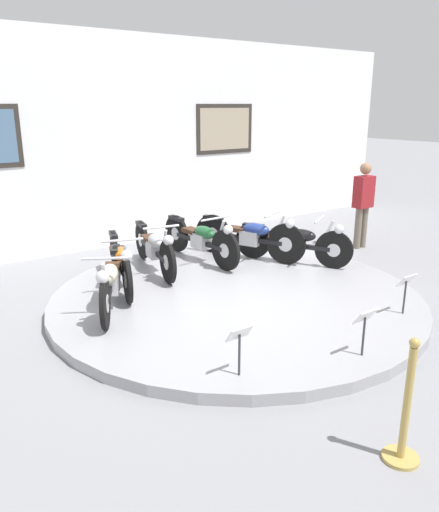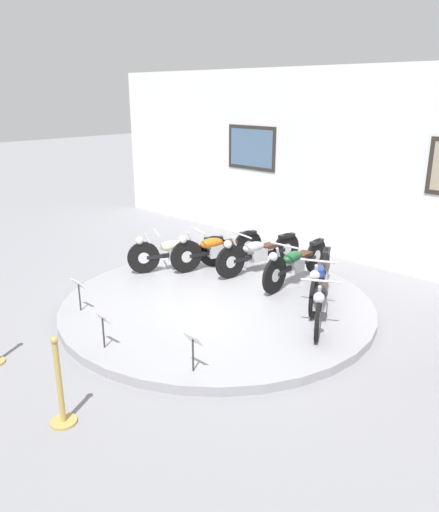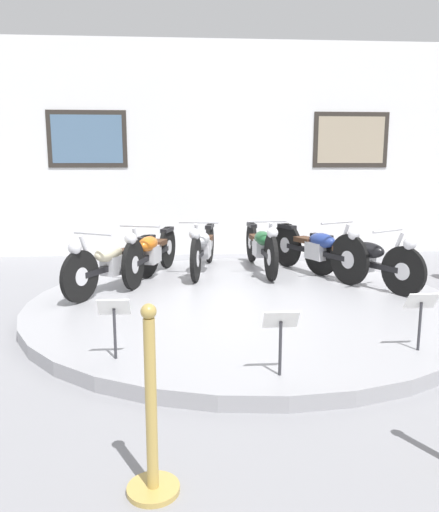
{
  "view_description": "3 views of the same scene",
  "coord_description": "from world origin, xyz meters",
  "px_view_note": "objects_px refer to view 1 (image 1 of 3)",
  "views": [
    {
      "loc": [
        -3.86,
        -5.08,
        2.61
      ],
      "look_at": [
        -0.27,
        0.02,
        0.7
      ],
      "focal_mm": 35.0,
      "sensor_mm": 36.0,
      "label": 1
    },
    {
      "loc": [
        5.19,
        -5.34,
        3.36
      ],
      "look_at": [
        0.0,
        0.05,
        0.88
      ],
      "focal_mm": 35.0,
      "sensor_mm": 36.0,
      "label": 2
    },
    {
      "loc": [
        -0.71,
        -5.63,
        1.7
      ],
      "look_at": [
        -0.3,
        0.01,
        0.64
      ],
      "focal_mm": 35.0,
      "sensor_mm": 36.0,
      "label": 3
    }
  ],
  "objects_px": {
    "motorcycle_blue": "(250,235)",
    "visitor_standing": "(363,201)",
    "motorcycle_orange": "(120,261)",
    "motorcycle_silver": "(155,247)",
    "motorcycle_black": "(295,241)",
    "info_placard_front_centre": "(365,322)",
    "motorcycle_cream": "(111,279)",
    "info_placard_front_left": "(240,340)",
    "stanchion_post_left_of_entry": "(405,421)",
    "info_placard_front_right": "(406,285)",
    "motorcycle_green": "(201,238)"
  },
  "relations": [
    {
      "from": "motorcycle_orange",
      "to": "motorcycle_black",
      "type": "height_order",
      "value": "motorcycle_orange"
    },
    {
      "from": "motorcycle_green",
      "to": "info_placard_front_centre",
      "type": "height_order",
      "value": "motorcycle_green"
    },
    {
      "from": "motorcycle_silver",
      "to": "info_placard_front_centre",
      "type": "distance_m",
      "value": 3.7
    },
    {
      "from": "visitor_standing",
      "to": "stanchion_post_left_of_entry",
      "type": "distance_m",
      "value": 6.07
    },
    {
      "from": "motorcycle_cream",
      "to": "stanchion_post_left_of_entry",
      "type": "bearing_deg",
      "value": -79.61
    },
    {
      "from": "motorcycle_blue",
      "to": "info_placard_front_left",
      "type": "xyz_separation_m",
      "value": [
        -2.44,
        -2.9,
        -0.03
      ]
    },
    {
      "from": "stanchion_post_left_of_entry",
      "to": "motorcycle_black",
      "type": "bearing_deg",
      "value": 57.03
    },
    {
      "from": "motorcycle_cream",
      "to": "info_placard_front_right",
      "type": "distance_m",
      "value": 3.65
    },
    {
      "from": "motorcycle_black",
      "to": "info_placard_front_centre",
      "type": "relative_size",
      "value": 3.35
    },
    {
      "from": "motorcycle_orange",
      "to": "info_placard_front_left",
      "type": "bearing_deg",
      "value": -92.21
    },
    {
      "from": "motorcycle_blue",
      "to": "motorcycle_orange",
      "type": "bearing_deg",
      "value": -179.89
    },
    {
      "from": "motorcycle_orange",
      "to": "motorcycle_silver",
      "type": "height_order",
      "value": "same"
    },
    {
      "from": "motorcycle_orange",
      "to": "info_placard_front_left",
      "type": "relative_size",
      "value": 3.73
    },
    {
      "from": "info_placard_front_centre",
      "to": "motorcycle_cream",
      "type": "bearing_deg",
      "value": 120.45
    },
    {
      "from": "motorcycle_silver",
      "to": "motorcycle_black",
      "type": "relative_size",
      "value": 1.14
    },
    {
      "from": "motorcycle_black",
      "to": "visitor_standing",
      "type": "height_order",
      "value": "visitor_standing"
    },
    {
      "from": "motorcycle_orange",
      "to": "motorcycle_black",
      "type": "distance_m",
      "value": 2.81
    },
    {
      "from": "motorcycle_cream",
      "to": "info_placard_front_left",
      "type": "distance_m",
      "value": 2.29
    },
    {
      "from": "motorcycle_cream",
      "to": "motorcycle_black",
      "type": "xyz_separation_m",
      "value": [
        3.16,
        0.0,
        -0.0
      ]
    },
    {
      "from": "motorcycle_orange",
      "to": "motorcycle_green",
      "type": "height_order",
      "value": "motorcycle_green"
    },
    {
      "from": "motorcycle_green",
      "to": "motorcycle_blue",
      "type": "bearing_deg",
      "value": -25.81
    },
    {
      "from": "motorcycle_orange",
      "to": "info_placard_front_centre",
      "type": "relative_size",
      "value": 3.73
    },
    {
      "from": "motorcycle_cream",
      "to": "motorcycle_orange",
      "type": "bearing_deg",
      "value": 56.21
    },
    {
      "from": "motorcycle_cream",
      "to": "info_placard_front_left",
      "type": "xyz_separation_m",
      "value": [
        0.31,
        -2.27,
        -0.0
      ]
    },
    {
      "from": "motorcycle_silver",
      "to": "visitor_standing",
      "type": "distance_m",
      "value": 4.07
    },
    {
      "from": "info_placard_front_centre",
      "to": "visitor_standing",
      "type": "distance_m",
      "value": 4.67
    },
    {
      "from": "motorcycle_blue",
      "to": "motorcycle_black",
      "type": "relative_size",
      "value": 1.08
    },
    {
      "from": "info_placard_front_centre",
      "to": "info_placard_front_right",
      "type": "height_order",
      "value": "same"
    },
    {
      "from": "motorcycle_silver",
      "to": "info_placard_front_centre",
      "type": "relative_size",
      "value": 3.8
    },
    {
      "from": "info_placard_front_left",
      "to": "stanchion_post_left_of_entry",
      "type": "bearing_deg",
      "value": -75.71
    },
    {
      "from": "motorcycle_blue",
      "to": "visitor_standing",
      "type": "relative_size",
      "value": 1.16
    },
    {
      "from": "motorcycle_silver",
      "to": "motorcycle_green",
      "type": "bearing_deg",
      "value": 0.02
    },
    {
      "from": "motorcycle_green",
      "to": "info_placard_front_left",
      "type": "relative_size",
      "value": 3.88
    },
    {
      "from": "motorcycle_cream",
      "to": "stanchion_post_left_of_entry",
      "type": "relative_size",
      "value": 1.69
    },
    {
      "from": "motorcycle_cream",
      "to": "visitor_standing",
      "type": "bearing_deg",
      "value": 3.36
    },
    {
      "from": "motorcycle_blue",
      "to": "info_placard_front_left",
      "type": "relative_size",
      "value": 3.61
    },
    {
      "from": "motorcycle_orange",
      "to": "motorcycle_cream",
      "type": "bearing_deg",
      "value": -123.79
    },
    {
      "from": "motorcycle_green",
      "to": "motorcycle_black",
      "type": "bearing_deg",
      "value": -40.53
    },
    {
      "from": "info_placard_front_centre",
      "to": "info_placard_front_right",
      "type": "bearing_deg",
      "value": 18.14
    },
    {
      "from": "motorcycle_blue",
      "to": "stanchion_post_left_of_entry",
      "type": "distance_m",
      "value": 4.89
    },
    {
      "from": "motorcycle_silver",
      "to": "info_placard_front_left",
      "type": "bearing_deg",
      "value": -104.51
    },
    {
      "from": "motorcycle_orange",
      "to": "info_placard_front_left",
      "type": "distance_m",
      "value": 2.9
    },
    {
      "from": "motorcycle_blue",
      "to": "motorcycle_black",
      "type": "distance_m",
      "value": 0.75
    },
    {
      "from": "motorcycle_orange",
      "to": "info_placard_front_centre",
      "type": "distance_m",
      "value": 3.51
    },
    {
      "from": "visitor_standing",
      "to": "info_placard_front_centre",
      "type": "bearing_deg",
      "value": -139.99
    },
    {
      "from": "motorcycle_black",
      "to": "info_placard_front_left",
      "type": "bearing_deg",
      "value": -141.49
    },
    {
      "from": "info_placard_front_left",
      "to": "stanchion_post_left_of_entry",
      "type": "xyz_separation_m",
      "value": [
        0.39,
        -1.53,
        -0.15
      ]
    },
    {
      "from": "motorcycle_silver",
      "to": "stanchion_post_left_of_entry",
      "type": "bearing_deg",
      "value": -95.41
    },
    {
      "from": "motorcycle_cream",
      "to": "stanchion_post_left_of_entry",
      "type": "distance_m",
      "value": 3.87
    },
    {
      "from": "motorcycle_cream",
      "to": "motorcycle_silver",
      "type": "height_order",
      "value": "motorcycle_silver"
    }
  ]
}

